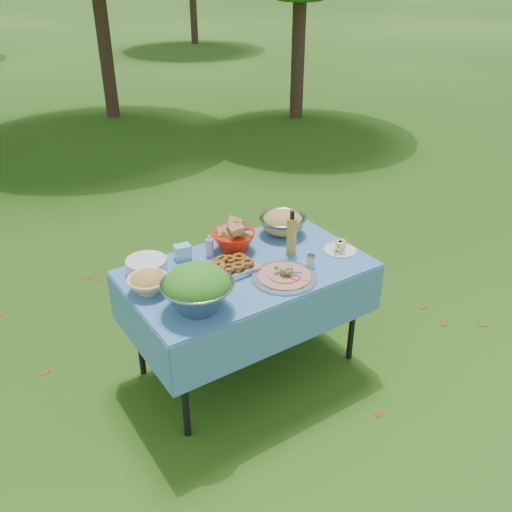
{
  "coord_description": "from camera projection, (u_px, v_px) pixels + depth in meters",
  "views": [
    {
      "loc": [
        -1.53,
        -2.41,
        2.42
      ],
      "look_at": [
        0.06,
        0.0,
        0.82
      ],
      "focal_mm": 38.0,
      "sensor_mm": 36.0,
      "label": 1
    }
  ],
  "objects": [
    {
      "name": "ground",
      "position": [
        248.0,
        365.0,
        3.67
      ],
      "size": [
        80.0,
        80.0,
        0.0
      ],
      "primitive_type": "plane",
      "color": "#123509",
      "rests_on": "ground"
    },
    {
      "name": "picnic_table",
      "position": [
        248.0,
        319.0,
        3.48
      ],
      "size": [
        1.46,
        0.86,
        0.76
      ],
      "primitive_type": "cube",
      "color": "#7AB9EB",
      "rests_on": "ground"
    },
    {
      "name": "salad_bowl",
      "position": [
        197.0,
        288.0,
        2.85
      ],
      "size": [
        0.43,
        0.43,
        0.26
      ],
      "primitive_type": null,
      "rotation": [
        0.0,
        0.0,
        0.11
      ],
      "color": "#93979B",
      "rests_on": "picnic_table"
    },
    {
      "name": "pasta_bowl_white",
      "position": [
        148.0,
        282.0,
        3.03
      ],
      "size": [
        0.3,
        0.3,
        0.13
      ],
      "primitive_type": null,
      "rotation": [
        0.0,
        0.0,
        0.4
      ],
      "color": "white",
      "rests_on": "picnic_table"
    },
    {
      "name": "plate_stack",
      "position": [
        147.0,
        265.0,
        3.24
      ],
      "size": [
        0.26,
        0.26,
        0.08
      ],
      "primitive_type": "cylinder",
      "rotation": [
        0.0,
        0.0,
        0.07
      ],
      "color": "white",
      "rests_on": "picnic_table"
    },
    {
      "name": "wipes_box",
      "position": [
        183.0,
        252.0,
        3.38
      ],
      "size": [
        0.11,
        0.09,
        0.09
      ],
      "primitive_type": "cube",
      "rotation": [
        0.0,
        0.0,
        -0.17
      ],
      "color": "#94DDE5",
      "rests_on": "picnic_table"
    },
    {
      "name": "sanitizer_bottle",
      "position": [
        210.0,
        245.0,
        3.4
      ],
      "size": [
        0.06,
        0.06,
        0.14
      ],
      "primitive_type": "cylinder",
      "rotation": [
        0.0,
        0.0,
        0.27
      ],
      "color": "pink",
      "rests_on": "picnic_table"
    },
    {
      "name": "bread_bowl",
      "position": [
        234.0,
        236.0,
        3.46
      ],
      "size": [
        0.34,
        0.34,
        0.19
      ],
      "primitive_type": null,
      "rotation": [
        0.0,
        0.0,
        -0.23
      ],
      "color": "red",
      "rests_on": "picnic_table"
    },
    {
      "name": "pasta_bowl_steel",
      "position": [
        283.0,
        222.0,
        3.67
      ],
      "size": [
        0.31,
        0.31,
        0.17
      ],
      "primitive_type": null,
      "rotation": [
        0.0,
        0.0,
        0.01
      ],
      "color": "#93979B",
      "rests_on": "picnic_table"
    },
    {
      "name": "fried_tray",
      "position": [
        230.0,
        267.0,
        3.23
      ],
      "size": [
        0.32,
        0.24,
        0.07
      ],
      "primitive_type": "cube",
      "rotation": [
        0.0,
        0.0,
        0.04
      ],
      "color": "silver",
      "rests_on": "picnic_table"
    },
    {
      "name": "charcuterie_platter",
      "position": [
        285.0,
        272.0,
        3.17
      ],
      "size": [
        0.43,
        0.43,
        0.09
      ],
      "primitive_type": "cylinder",
      "rotation": [
        0.0,
        0.0,
        -0.12
      ],
      "color": "#B6B7BD",
      "rests_on": "picnic_table"
    },
    {
      "name": "oil_bottle",
      "position": [
        292.0,
        232.0,
        3.39
      ],
      "size": [
        0.08,
        0.08,
        0.29
      ],
      "primitive_type": "cylinder",
      "rotation": [
        0.0,
        0.0,
        -0.36
      ],
      "color": "gold",
      "rests_on": "picnic_table"
    },
    {
      "name": "cheese_plate",
      "position": [
        340.0,
        247.0,
        3.47
      ],
      "size": [
        0.27,
        0.27,
        0.06
      ],
      "primitive_type": "cylinder",
      "rotation": [
        0.0,
        0.0,
        -0.41
      ],
      "color": "white",
      "rests_on": "picnic_table"
    },
    {
      "name": "shaker",
      "position": [
        311.0,
        261.0,
        3.29
      ],
      "size": [
        0.06,
        0.06,
        0.08
      ],
      "primitive_type": "cylinder",
      "rotation": [
        0.0,
        0.0,
        0.3
      ],
      "color": "silver",
      "rests_on": "picnic_table"
    }
  ]
}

